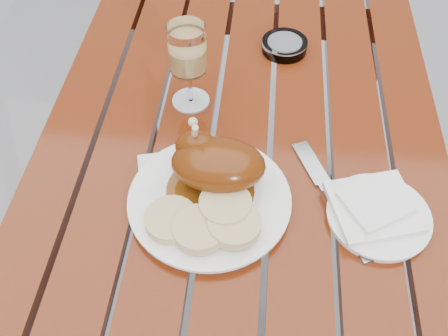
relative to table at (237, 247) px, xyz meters
The scene contains 11 objects.
ground 0.38m from the table, ahead, with size 60.00×60.00×0.00m, color slate.
table is the anchor object (origin of this frame).
dinner_plate 0.41m from the table, 108.28° to the right, with size 0.29×0.29×0.02m, color white.
roast_duck 0.45m from the table, 112.67° to the right, with size 0.17×0.16×0.12m.
bread_dumplings 0.45m from the table, 102.21° to the right, with size 0.20×0.14×0.03m.
wine_glass 0.50m from the table, 132.52° to the left, with size 0.08×0.08×0.18m, color #EDC06B.
side_plate 0.48m from the table, 29.25° to the right, with size 0.18×0.18×0.01m, color white.
napkin 0.48m from the table, 28.44° to the right, with size 0.14×0.13×0.01m, color white.
ashtray 0.51m from the table, 75.95° to the left, with size 0.11×0.11×0.03m, color #B2B7BC.
fork 0.43m from the table, 134.41° to the right, with size 0.02×0.20×0.01m, color gray.
knife 0.44m from the table, 34.28° to the right, with size 0.02×0.23×0.01m, color gray.
Camera 1 is at (0.03, -0.64, 1.48)m, focal length 40.00 mm.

